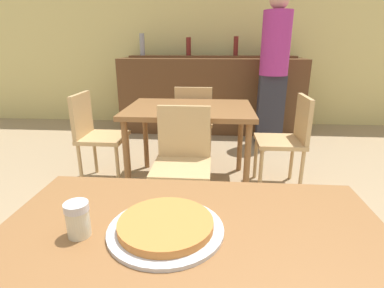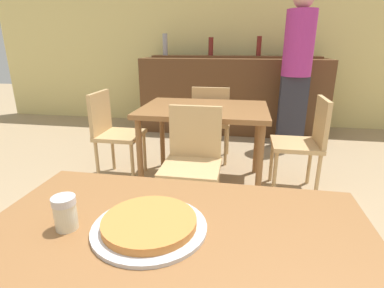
# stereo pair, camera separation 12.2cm
# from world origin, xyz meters

# --- Properties ---
(wall_back) EXTENTS (8.00, 0.05, 2.80)m
(wall_back) POSITION_xyz_m (0.00, 4.19, 1.40)
(wall_back) COLOR #EAD684
(wall_back) RESTS_ON ground_plane
(dining_table_near) EXTENTS (1.16, 0.78, 0.73)m
(dining_table_near) POSITION_xyz_m (0.00, 0.00, 0.65)
(dining_table_near) COLOR brown
(dining_table_near) RESTS_ON ground_plane
(dining_table_far) EXTENTS (1.08, 0.81, 0.72)m
(dining_table_far) POSITION_xyz_m (-0.16, 1.85, 0.64)
(dining_table_far) COLOR brown
(dining_table_far) RESTS_ON ground_plane
(bar_counter) EXTENTS (2.60, 0.56, 1.05)m
(bar_counter) POSITION_xyz_m (0.00, 3.69, 0.53)
(bar_counter) COLOR brown
(bar_counter) RESTS_ON ground_plane
(bar_back_shelf) EXTENTS (2.39, 0.24, 0.33)m
(bar_back_shelf) POSITION_xyz_m (-0.02, 3.83, 1.10)
(bar_back_shelf) COLOR brown
(bar_back_shelf) RESTS_ON bar_counter
(chair_far_side_front) EXTENTS (0.40, 0.40, 0.83)m
(chair_far_side_front) POSITION_xyz_m (-0.16, 1.28, 0.49)
(chair_far_side_front) COLOR tan
(chair_far_side_front) RESTS_ON ground_plane
(chair_far_side_back) EXTENTS (0.40, 0.40, 0.83)m
(chair_far_side_back) POSITION_xyz_m (-0.16, 2.43, 0.49)
(chair_far_side_back) COLOR tan
(chair_far_side_back) RESTS_ON ground_plane
(chair_far_side_left) EXTENTS (0.40, 0.40, 0.83)m
(chair_far_side_left) POSITION_xyz_m (-1.03, 1.85, 0.49)
(chair_far_side_left) COLOR tan
(chair_far_side_left) RESTS_ON ground_plane
(chair_far_side_right) EXTENTS (0.40, 0.40, 0.83)m
(chair_far_side_right) POSITION_xyz_m (0.71, 1.85, 0.49)
(chair_far_side_right) COLOR tan
(chair_far_side_right) RESTS_ON ground_plane
(pizza_tray) EXTENTS (0.34, 0.34, 0.04)m
(pizza_tray) POSITION_xyz_m (-0.08, 0.04, 0.74)
(pizza_tray) COLOR silver
(pizza_tray) RESTS_ON dining_table_near
(cheese_shaker) EXTENTS (0.07, 0.07, 0.10)m
(cheese_shaker) POSITION_xyz_m (-0.32, 0.01, 0.78)
(cheese_shaker) COLOR beige
(cheese_shaker) RESTS_ON dining_table_near
(person_standing) EXTENTS (0.34, 0.34, 1.84)m
(person_standing) POSITION_xyz_m (0.76, 3.11, 1.01)
(person_standing) COLOR #2D2D38
(person_standing) RESTS_ON ground_plane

